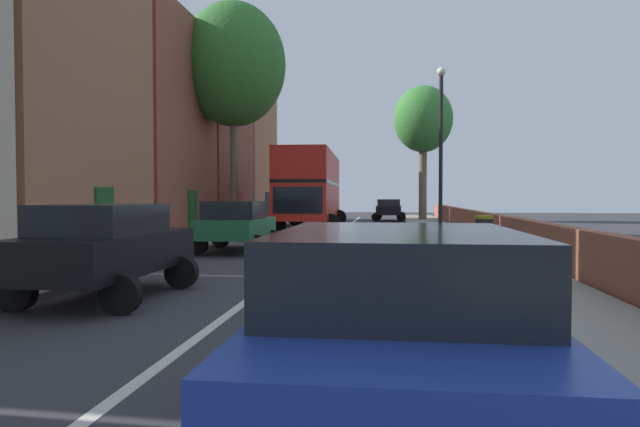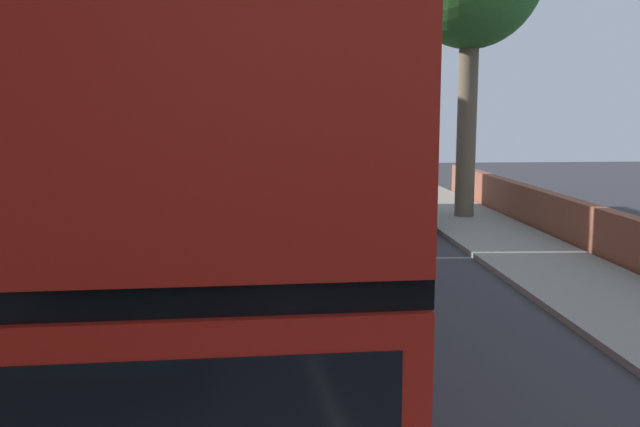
% 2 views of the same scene
% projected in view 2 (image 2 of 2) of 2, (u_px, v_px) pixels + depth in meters
% --- Properties ---
extents(double_decker_bus, '(3.84, 11.14, 4.06)m').
position_uv_depth(double_decker_bus, '(209.00, 189.00, 8.49)').
color(double_decker_bus, '#B41D13').
rests_on(double_decker_bus, ground).
extents(parked_car_black_right_3, '(2.49, 4.26, 1.58)m').
position_uv_depth(parked_car_black_right_3, '(387.00, 192.00, 20.18)').
color(parked_car_black_right_3, black).
rests_on(parked_car_black_right_3, ground).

